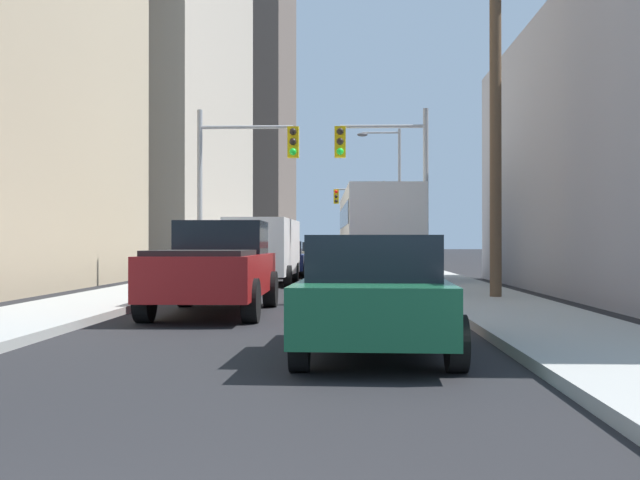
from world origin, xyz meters
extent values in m
cube|color=#9E9E99|center=(-4.51, 50.00, 0.07)|extent=(2.52, 160.00, 0.15)
cube|color=#9E9E99|center=(4.51, 50.00, 0.07)|extent=(2.52, 160.00, 0.15)
cube|color=silver|center=(2.30, 27.47, 1.95)|extent=(2.91, 11.58, 2.90)
cube|color=black|center=(1.04, 27.47, 2.47)|extent=(0.40, 10.57, 0.80)
cube|color=red|center=(1.04, 27.47, 1.37)|extent=(0.39, 10.57, 0.28)
cylinder|color=black|center=(1.13, 31.50, 0.50)|extent=(0.32, 1.00, 1.00)
cylinder|color=black|center=(3.48, 31.50, 0.50)|extent=(0.32, 1.00, 1.00)
cylinder|color=black|center=(1.13, 24.25, 0.50)|extent=(0.32, 1.00, 1.00)
cylinder|color=black|center=(3.48, 24.25, 0.50)|extent=(0.32, 1.00, 1.00)
cube|color=maroon|center=(-1.48, 12.78, 0.80)|extent=(2.05, 5.42, 0.80)
cube|color=black|center=(-1.48, 13.75, 1.55)|extent=(1.82, 1.82, 0.70)
cube|color=black|center=(-1.48, 11.43, 1.25)|extent=(1.78, 2.39, 0.10)
cylinder|color=black|center=(-2.44, 14.51, 0.40)|extent=(0.28, 0.80, 0.80)
cylinder|color=black|center=(-0.52, 14.51, 0.40)|extent=(0.28, 0.80, 0.80)
cylinder|color=black|center=(-2.44, 11.05, 0.40)|extent=(0.28, 0.80, 0.80)
cylinder|color=black|center=(-0.52, 11.05, 0.40)|extent=(0.28, 0.80, 0.80)
cube|color=white|center=(-1.69, 23.80, 1.31)|extent=(2.16, 5.26, 1.90)
cube|color=black|center=(-1.69, 26.40, 1.73)|extent=(1.76, 0.07, 0.60)
cylinder|color=black|center=(-2.65, 25.46, 0.36)|extent=(0.24, 0.72, 0.72)
cylinder|color=black|center=(-0.73, 25.46, 0.36)|extent=(0.24, 0.72, 0.72)
cylinder|color=black|center=(-2.65, 22.14, 0.36)|extent=(0.24, 0.72, 0.72)
cylinder|color=black|center=(-0.73, 22.14, 0.36)|extent=(0.24, 0.72, 0.72)
cube|color=#195938|center=(1.54, 7.25, 0.65)|extent=(1.96, 4.26, 0.65)
cube|color=black|center=(1.54, 7.10, 1.25)|extent=(1.65, 1.96, 0.55)
cylinder|color=black|center=(0.68, 8.59, 0.32)|extent=(0.22, 0.64, 0.64)
cylinder|color=black|center=(2.41, 8.59, 0.32)|extent=(0.22, 0.64, 0.64)
cylinder|color=black|center=(0.68, 5.90, 0.32)|extent=(0.22, 0.64, 0.64)
cylinder|color=black|center=(2.41, 5.90, 0.32)|extent=(0.22, 0.64, 0.64)
cube|color=maroon|center=(1.72, 17.88, 0.65)|extent=(1.87, 4.23, 0.65)
cube|color=black|center=(1.72, 17.73, 1.25)|extent=(1.62, 1.93, 0.55)
cylinder|color=black|center=(0.86, 19.23, 0.32)|extent=(0.22, 0.64, 0.64)
cylinder|color=black|center=(2.58, 19.23, 0.32)|extent=(0.22, 0.64, 0.64)
cylinder|color=black|center=(0.86, 16.54, 0.32)|extent=(0.22, 0.64, 0.64)
cylinder|color=black|center=(2.58, 16.54, 0.32)|extent=(0.22, 0.64, 0.64)
cube|color=#141E4C|center=(-1.53, 29.90, 0.65)|extent=(1.92, 4.25, 0.65)
cube|color=black|center=(-1.53, 29.75, 1.25)|extent=(1.64, 1.95, 0.55)
cylinder|color=black|center=(-2.39, 31.24, 0.32)|extent=(0.22, 0.64, 0.64)
cylinder|color=black|center=(-0.67, 31.24, 0.32)|extent=(0.22, 0.64, 0.64)
cylinder|color=black|center=(-2.39, 28.56, 0.32)|extent=(0.22, 0.64, 0.64)
cylinder|color=black|center=(-0.67, 28.56, 0.32)|extent=(0.22, 0.64, 0.64)
cube|color=black|center=(1.74, 43.83, 0.65)|extent=(1.81, 4.21, 0.65)
cube|color=black|center=(1.74, 43.68, 1.25)|extent=(1.59, 1.90, 0.55)
cylinder|color=black|center=(0.87, 45.17, 0.32)|extent=(0.22, 0.64, 0.64)
cylinder|color=black|center=(2.60, 45.17, 0.32)|extent=(0.22, 0.64, 0.64)
cylinder|color=black|center=(0.87, 42.48, 0.32)|extent=(0.22, 0.64, 0.64)
cylinder|color=black|center=(2.60, 42.48, 0.32)|extent=(0.22, 0.64, 0.64)
cube|color=#C6B793|center=(-1.67, 43.66, 0.65)|extent=(1.91, 4.25, 0.65)
cube|color=black|center=(-1.67, 43.51, 1.25)|extent=(1.63, 1.94, 0.55)
cylinder|color=black|center=(-2.53, 45.01, 0.32)|extent=(0.22, 0.64, 0.64)
cylinder|color=black|center=(-0.80, 45.01, 0.32)|extent=(0.22, 0.64, 0.64)
cylinder|color=black|center=(-2.53, 42.32, 0.32)|extent=(0.22, 0.64, 0.64)
cylinder|color=black|center=(-0.80, 42.32, 0.32)|extent=(0.22, 0.64, 0.64)
cylinder|color=gray|center=(-3.85, 23.39, 3.00)|extent=(0.18, 0.18, 6.00)
cylinder|color=gray|center=(-2.25, 23.39, 5.40)|extent=(3.21, 0.12, 0.12)
cube|color=gold|center=(-0.64, 23.39, 4.88)|extent=(0.38, 0.30, 1.05)
sphere|color=black|center=(-0.64, 23.22, 5.21)|extent=(0.24, 0.24, 0.24)
sphere|color=black|center=(-0.64, 23.22, 4.88)|extent=(0.24, 0.24, 0.24)
sphere|color=#19D833|center=(-0.64, 23.22, 4.54)|extent=(0.24, 0.24, 0.24)
cylinder|color=gray|center=(3.85, 23.39, 3.00)|extent=(0.18, 0.18, 6.00)
cylinder|color=gray|center=(2.40, 23.39, 5.40)|extent=(2.90, 0.12, 0.12)
cube|color=gold|center=(0.95, 23.39, 4.88)|extent=(0.38, 0.30, 1.05)
sphere|color=black|center=(0.95, 23.22, 5.21)|extent=(0.24, 0.24, 0.24)
sphere|color=black|center=(0.95, 23.22, 4.88)|extent=(0.24, 0.24, 0.24)
sphere|color=#19D833|center=(0.95, 23.22, 4.54)|extent=(0.24, 0.24, 0.24)
cylinder|color=gray|center=(3.85, 53.25, 3.00)|extent=(0.18, 0.18, 6.00)
cylinder|color=gray|center=(2.11, 53.25, 5.40)|extent=(3.49, 0.12, 0.12)
cube|color=gold|center=(0.36, 53.25, 4.88)|extent=(0.38, 0.30, 1.05)
sphere|color=red|center=(0.36, 53.08, 5.21)|extent=(0.24, 0.24, 0.24)
sphere|color=black|center=(0.36, 53.08, 4.88)|extent=(0.24, 0.24, 0.24)
sphere|color=black|center=(0.36, 53.08, 4.54)|extent=(0.24, 0.24, 0.24)
cylinder|color=brown|center=(4.76, 15.94, 4.82)|extent=(0.28, 0.28, 9.63)
cylinder|color=gray|center=(3.95, 37.92, 3.75)|extent=(0.16, 0.16, 7.50)
cylinder|color=gray|center=(2.97, 37.92, 7.30)|extent=(1.97, 0.10, 0.10)
ellipsoid|color=#4C4C51|center=(1.98, 37.92, 7.20)|extent=(0.56, 0.32, 0.20)
cube|color=#B7A893|center=(-14.02, 47.64, 16.50)|extent=(14.60, 26.60, 32.99)
cube|color=#66564C|center=(-15.92, 93.88, 26.94)|extent=(19.29, 28.48, 53.87)
camera|label=1|loc=(1.21, -2.55, 1.42)|focal=42.93mm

